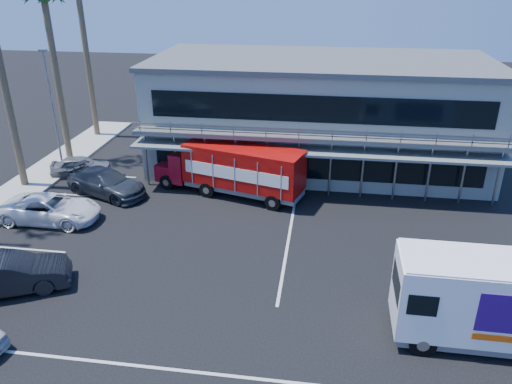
# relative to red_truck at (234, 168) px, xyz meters

# --- Properties ---
(ground) EXTENTS (120.00, 120.00, 0.00)m
(ground) POSITION_rel_red_truck_xyz_m (1.78, -8.68, -1.73)
(ground) COLOR black
(ground) RESTS_ON ground
(building) EXTENTS (22.40, 12.00, 7.30)m
(building) POSITION_rel_red_truck_xyz_m (4.78, 6.26, 1.93)
(building) COLOR gray
(building) RESTS_ON ground
(curb_strip) EXTENTS (3.00, 32.00, 0.16)m
(curb_strip) POSITION_rel_red_truck_xyz_m (-13.22, -2.68, -1.65)
(curb_strip) COLOR #A5A399
(curb_strip) RESTS_ON ground
(palm_e) EXTENTS (2.80, 2.80, 12.25)m
(palm_e) POSITION_rel_red_truck_xyz_m (-12.92, 4.32, 8.85)
(palm_e) COLOR brown
(palm_e) RESTS_ON ground
(light_pole_far) EXTENTS (0.50, 0.25, 8.09)m
(light_pole_far) POSITION_rel_red_truck_xyz_m (-12.42, 2.32, 2.78)
(light_pole_far) COLOR gray
(light_pole_far) RESTS_ON ground
(red_truck) EXTENTS (9.57, 4.66, 3.15)m
(red_truck) POSITION_rel_red_truck_xyz_m (0.00, 0.00, 0.00)
(red_truck) COLOR maroon
(red_truck) RESTS_ON ground
(white_van) EXTENTS (7.15, 2.53, 3.48)m
(white_van) POSITION_rel_red_truck_xyz_m (11.77, -11.60, 0.12)
(white_van) COLOR white
(white_van) RESTS_ON ground
(parked_car_b) EXTENTS (5.31, 3.72, 1.66)m
(parked_car_b) POSITION_rel_red_truck_xyz_m (-7.72, -11.18, -0.89)
(parked_car_b) COLOR black
(parked_car_b) RESTS_ON ground
(parked_car_c) EXTENTS (5.34, 2.46, 1.48)m
(parked_car_c) POSITION_rel_red_truck_xyz_m (-9.27, -4.84, -0.98)
(parked_car_c) COLOR white
(parked_car_c) RESTS_ON ground
(parked_car_d) EXTENTS (5.77, 3.99, 1.55)m
(parked_car_d) POSITION_rel_red_truck_xyz_m (-7.72, -1.08, -0.95)
(parked_car_d) COLOR #2A3038
(parked_car_d) RESTS_ON ground
(parked_car_e) EXTENTS (4.13, 2.60, 1.31)m
(parked_car_e) POSITION_rel_red_truck_xyz_m (-10.72, 1.66, -1.07)
(parked_car_e) COLOR slate
(parked_car_e) RESTS_ON ground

